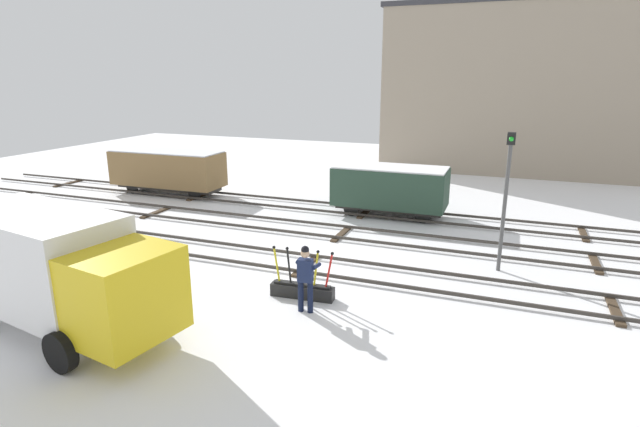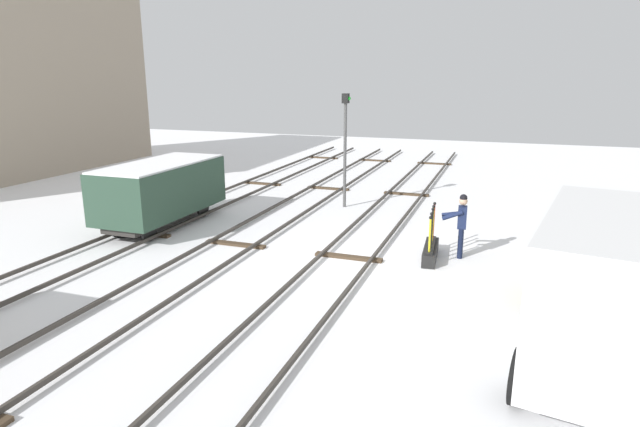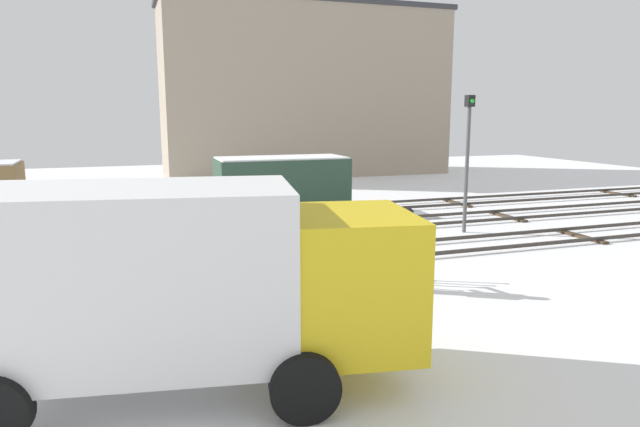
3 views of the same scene
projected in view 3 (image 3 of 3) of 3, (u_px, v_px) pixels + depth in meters
name	position (u px, v px, depth m)	size (l,w,h in m)	color
ground_plane	(312.00, 262.00, 14.69)	(60.00, 60.00, 0.00)	white
track_main_line	(312.00, 258.00, 14.67)	(44.00, 1.94, 0.18)	#38332D
track_siding_near	(277.00, 231.00, 18.00)	(44.00, 1.94, 0.18)	#38332D
track_siding_far	(254.00, 213.00, 21.12)	(44.00, 1.94, 0.18)	#38332D
switch_lever_frame	(375.00, 272.00, 12.87)	(1.82, 0.49, 1.45)	black
rail_worker	(407.00, 244.00, 12.18)	(0.57, 0.73, 1.82)	#111831
delivery_truck	(178.00, 277.00, 7.64)	(6.53, 3.23, 2.87)	gold
signal_post	(468.00, 151.00, 17.87)	(0.24, 0.32, 4.37)	#4C4C4C
apartment_building	(306.00, 91.00, 35.03)	(17.65, 5.65, 10.32)	gray
freight_car_far_end	(282.00, 181.00, 21.27)	(4.84, 2.13, 2.20)	#2D2B28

